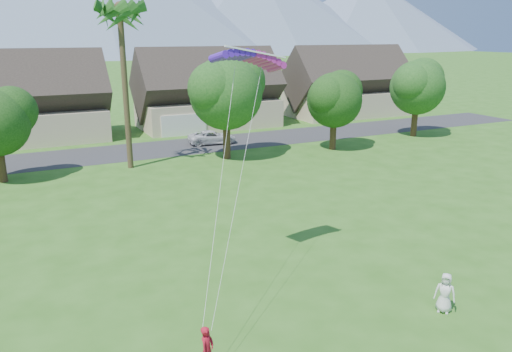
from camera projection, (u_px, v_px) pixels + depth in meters
street at (140, 151)px, 44.85m from camera, size 90.00×7.00×0.01m
kite_flyer at (207, 350)px, 15.29m from camera, size 0.68×0.67×1.58m
watcher at (445, 293)px, 18.67m from camera, size 0.87×0.91×1.57m
parked_car at (212, 137)px, 47.61m from camera, size 4.77×2.59×1.27m
houses_row at (122, 101)px, 51.90m from camera, size 72.75×8.19×8.86m
tree_row at (139, 106)px, 37.77m from camera, size 62.27×6.67×8.45m
fan_palm at (120, 10)px, 36.02m from camera, size 3.00×3.00×13.80m
parafoil_kite at (249, 56)px, 20.02m from camera, size 3.23×1.24×0.50m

